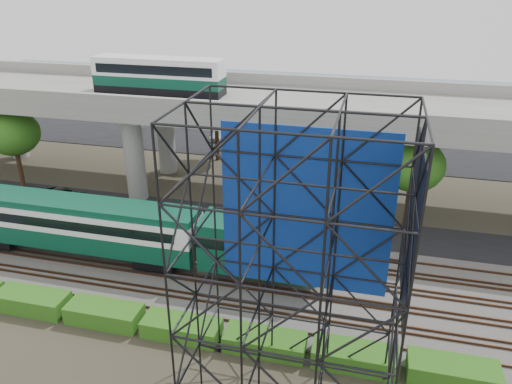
# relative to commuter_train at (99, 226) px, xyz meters

# --- Properties ---
(ground) EXTENTS (140.00, 140.00, 0.00)m
(ground) POSITION_rel_commuter_train_xyz_m (7.65, -2.00, -2.88)
(ground) COLOR #474233
(ground) RESTS_ON ground
(ballast_bed) EXTENTS (90.00, 12.00, 0.20)m
(ballast_bed) POSITION_rel_commuter_train_xyz_m (7.65, 0.00, -2.78)
(ballast_bed) COLOR slate
(ballast_bed) RESTS_ON ground
(service_road) EXTENTS (90.00, 5.00, 0.08)m
(service_road) POSITION_rel_commuter_train_xyz_m (7.65, 8.50, -2.84)
(service_road) COLOR black
(service_road) RESTS_ON ground
(parking_lot) EXTENTS (90.00, 18.00, 0.08)m
(parking_lot) POSITION_rel_commuter_train_xyz_m (7.65, 32.00, -2.84)
(parking_lot) COLOR black
(parking_lot) RESTS_ON ground
(harbor_water) EXTENTS (140.00, 40.00, 0.03)m
(harbor_water) POSITION_rel_commuter_train_xyz_m (7.65, 54.00, -2.87)
(harbor_water) COLOR #486577
(harbor_water) RESTS_ON ground
(rail_tracks) EXTENTS (90.00, 9.52, 0.16)m
(rail_tracks) POSITION_rel_commuter_train_xyz_m (7.65, -0.00, -2.60)
(rail_tracks) COLOR #472D1E
(rail_tracks) RESTS_ON ballast_bed
(commuter_train) EXTENTS (29.30, 3.06, 4.30)m
(commuter_train) POSITION_rel_commuter_train_xyz_m (0.00, 0.00, 0.00)
(commuter_train) COLOR black
(commuter_train) RESTS_ON rail_tracks
(overpass) EXTENTS (80.00, 12.00, 12.40)m
(overpass) POSITION_rel_commuter_train_xyz_m (7.02, 14.00, 5.33)
(overpass) COLOR #9E9B93
(overpass) RESTS_ON ground
(scaffold_tower) EXTENTS (9.36, 6.36, 15.00)m
(scaffold_tower) POSITION_rel_commuter_train_xyz_m (15.71, -9.98, 4.59)
(scaffold_tower) COLOR black
(scaffold_tower) RESTS_ON ground
(hedge_strip) EXTENTS (34.60, 1.80, 1.20)m
(hedge_strip) POSITION_rel_commuter_train_xyz_m (8.66, -6.30, -2.32)
(hedge_strip) COLOR #2D5E15
(hedge_strip) RESTS_ON ground
(trees) EXTENTS (40.94, 16.94, 7.69)m
(trees) POSITION_rel_commuter_train_xyz_m (2.98, 14.17, 2.69)
(trees) COLOR #382314
(trees) RESTS_ON ground
(suv) EXTENTS (5.01, 2.62, 1.34)m
(suv) POSITION_rel_commuter_train_xyz_m (-8.31, 7.79, -2.13)
(suv) COLOR black
(suv) RESTS_ON service_road
(parked_cars) EXTENTS (38.96, 9.39, 1.28)m
(parked_cars) POSITION_rel_commuter_train_xyz_m (8.99, 31.70, -2.21)
(parked_cars) COLOR white
(parked_cars) RESTS_ON parking_lot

